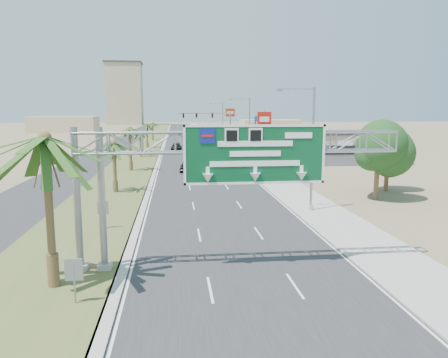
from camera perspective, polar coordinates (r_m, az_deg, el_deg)
road at (r=122.34m, az=-4.80°, el=5.07°), size 12.00×300.00×0.02m
sidewalk_right at (r=122.88m, az=-0.82°, el=5.14°), size 4.00×300.00×0.10m
median_grass at (r=122.46m, az=-9.50°, el=5.01°), size 7.00×300.00×0.12m
opposing_road at (r=123.03m, az=-12.77°, el=4.90°), size 8.00×300.00×0.02m
sign_gantry at (r=22.18m, az=-0.08°, el=3.44°), size 16.75×1.24×7.50m
palm_near at (r=20.85m, az=-22.36°, el=4.82°), size 5.70×5.70×8.35m
palm_row_b at (r=44.55m, az=-14.20°, el=4.43°), size 3.99×3.99×5.95m
palm_row_c at (r=60.37m, az=-12.21°, el=6.34°), size 3.99×3.99×6.75m
palm_row_d at (r=78.34m, az=-10.88°, el=6.02°), size 3.99×3.99×5.45m
palm_row_e at (r=97.25m, az=-10.04°, el=6.97°), size 3.99×3.99×6.15m
palm_row_f at (r=122.21m, az=-9.32°, el=7.18°), size 3.99×3.99×5.75m
streetlight_near at (r=35.86m, az=11.15°, el=3.18°), size 3.27×0.44×10.00m
streetlight_mid at (r=65.02m, az=3.15°, el=5.84°), size 3.27×0.44×10.00m
streetlight_far at (r=100.66m, az=-0.27°, el=6.95°), size 3.27×0.44×10.00m
signal_mast at (r=84.50m, az=-0.54°, el=6.67°), size 10.28×0.71×8.00m
store_building at (r=82.31m, az=11.67°, el=4.44°), size 18.00×10.00×4.00m
oak_near at (r=42.44m, az=19.48°, el=3.48°), size 4.50×4.50×6.80m
oak_far at (r=47.40m, az=20.61°, el=3.08°), size 3.50×3.50×5.60m
median_signback_a at (r=19.71m, az=-19.00°, el=-11.54°), size 0.75×0.08×2.08m
median_signback_b at (r=31.17m, az=-15.54°, el=-3.87°), size 0.75×0.08×2.08m
tower_distant at (r=263.73m, az=-12.87°, el=10.74°), size 20.00×16.00×35.00m
building_distant_left at (r=177.03m, az=-20.14°, el=6.71°), size 24.00×14.00×6.00m
building_distant_right at (r=155.77m, az=6.03°, el=6.79°), size 20.00×12.00×5.00m
car_left_lane at (r=59.20m, az=-4.93°, el=1.61°), size 2.05×4.13×1.35m
car_mid_lane at (r=65.37m, az=-4.64°, el=2.36°), size 1.62×4.47×1.46m
car_right_lane at (r=73.91m, az=-1.65°, el=3.21°), size 3.06×6.07×1.65m
car_far at (r=90.66m, az=-6.24°, el=4.17°), size 2.46×5.21×1.47m
pole_sign_red_near at (r=71.79m, az=5.27°, el=7.45°), size 2.41×0.81×8.19m
pole_sign_blue at (r=81.76m, az=4.66°, el=6.95°), size 2.01×0.77×7.37m
pole_sign_red_far at (r=99.34m, az=0.80°, el=8.24°), size 2.20×0.85×8.83m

